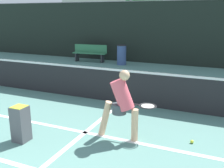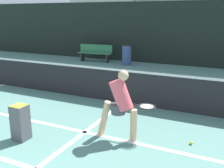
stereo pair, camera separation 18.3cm
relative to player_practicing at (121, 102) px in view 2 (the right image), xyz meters
The scene contains 11 objects.
court_service_line 1.09m from the player_practicing, behind, with size 8.25×0.10×0.01m, color white.
court_center_mark 1.10m from the player_practicing, 165.81° to the left, with size 0.10×3.57×0.01m, color white.
net 2.14m from the player_practicing, 111.59° to the left, with size 11.09×0.09×1.07m.
fence_back 8.29m from the player_practicing, 95.45° to the left, with size 24.00×0.06×3.01m.
player_practicing is the anchor object (origin of this frame).
tennis_ball_scattered_5 1.54m from the player_practicing, 13.95° to the left, with size 0.07×0.07×0.07m, color #D1E033.
ball_hopper 1.99m from the player_practicing, 153.14° to the right, with size 0.28×0.28×0.71m.
courtside_bench 8.74m from the player_practicing, 122.18° to the left, with size 1.79×0.56×0.86m.
trash_bin 7.79m from the player_practicing, 111.44° to the left, with size 0.47×0.47×0.96m.
parked_car 12.61m from the player_practicing, 109.65° to the left, with size 1.82×4.11×1.33m.
building_far 27.49m from the player_practicing, 91.64° to the left, with size 36.00×2.40×6.56m, color #B2ADA3.
Camera 2 is at (2.68, -0.35, 2.40)m, focal length 42.00 mm.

